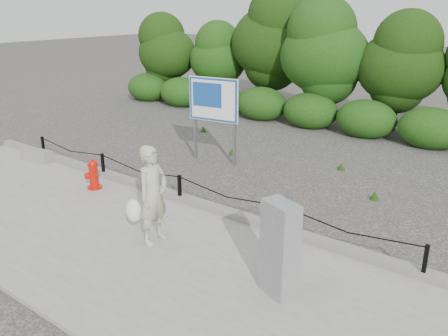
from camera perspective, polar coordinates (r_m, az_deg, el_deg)
name	(u,v)px	position (r m, az deg, el deg)	size (l,w,h in m)	color
ground	(180,205)	(10.21, -5.29, -4.45)	(90.00, 90.00, 0.00)	#2D2B28
sidewalk	(106,238)	(8.98, -14.01, -8.18)	(14.00, 4.00, 0.08)	gray
curb	(182,198)	(10.18, -5.13, -3.58)	(14.00, 0.22, 0.14)	slate
chain_barrier	(180,185)	(10.04, -5.37, -2.06)	(10.06, 0.06, 0.60)	black
treeline	(362,55)	(17.03, 16.32, 12.95)	(19.99, 3.71, 4.76)	black
fire_hydrant	(93,175)	(11.12, -15.46, -0.76)	(0.43, 0.43, 0.70)	red
pedestrian	(152,196)	(8.27, -8.67, -3.36)	(0.74, 0.67, 1.77)	#AEAD95
concrete_block	(37,155)	(13.67, -21.61, 1.45)	(0.91, 0.32, 0.29)	gray
utility_cabinet	(280,249)	(6.84, 6.73, -9.64)	(0.62, 0.49, 1.58)	gray
advertising_sign	(213,103)	(12.45, -1.28, 7.77)	(1.42, 0.32, 2.29)	slate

